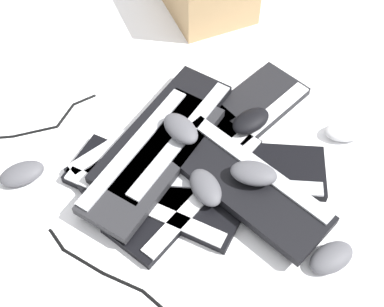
% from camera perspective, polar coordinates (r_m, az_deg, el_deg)
% --- Properties ---
extents(ground_plane, '(3.20, 3.20, 0.00)m').
position_cam_1_polar(ground_plane, '(1.37, -3.98, -0.58)').
color(ground_plane, white).
extents(keyboard_0, '(0.21, 0.46, 0.03)m').
position_cam_1_polar(keyboard_0, '(1.38, -4.25, 1.04)').
color(keyboard_0, black).
rests_on(keyboard_0, ground).
extents(keyboard_1, '(0.46, 0.27, 0.03)m').
position_cam_1_polar(keyboard_1, '(1.30, -4.06, -4.04)').
color(keyboard_1, black).
rests_on(keyboard_1, ground).
extents(keyboard_2, '(0.18, 0.45, 0.03)m').
position_cam_1_polar(keyboard_2, '(1.30, -0.58, -3.37)').
color(keyboard_2, black).
rests_on(keyboard_2, ground).
extents(keyboard_3, '(0.44, 0.39, 0.03)m').
position_cam_1_polar(keyboard_3, '(1.33, 4.72, -1.68)').
color(keyboard_3, black).
rests_on(keyboard_3, ground).
extents(keyboard_4, '(0.16, 0.44, 0.03)m').
position_cam_1_polar(keyboard_4, '(1.43, 4.94, 3.50)').
color(keyboard_4, black).
rests_on(keyboard_4, ground).
extents(keyboard_5, '(0.23, 0.46, 0.03)m').
position_cam_1_polar(keyboard_5, '(1.36, -3.00, 2.28)').
color(keyboard_5, black).
rests_on(keyboard_5, keyboard_0).
extents(keyboard_6, '(0.44, 0.16, 0.03)m').
position_cam_1_polar(keyboard_6, '(1.28, 5.59, -3.19)').
color(keyboard_6, black).
rests_on(keyboard_6, keyboard_3).
extents(keyboard_7, '(0.23, 0.46, 0.03)m').
position_cam_1_polar(keyboard_7, '(1.32, -4.23, -0.50)').
color(keyboard_7, '#232326').
rests_on(keyboard_7, keyboard_1).
extents(mouse_0, '(0.10, 0.12, 0.04)m').
position_cam_1_polar(mouse_0, '(1.24, 14.64, -10.69)').
color(mouse_0, '#4C4C51').
rests_on(mouse_0, ground).
extents(mouse_1, '(0.12, 0.08, 0.04)m').
position_cam_1_polar(mouse_1, '(1.32, -1.22, 2.67)').
color(mouse_1, '#4C4C51').
rests_on(mouse_1, keyboard_5).
extents(mouse_2, '(0.13, 0.11, 0.04)m').
position_cam_1_polar(mouse_2, '(1.25, 6.59, -2.11)').
color(mouse_2, '#4C4C51').
rests_on(mouse_2, keyboard_6).
extents(mouse_3, '(0.08, 0.12, 0.04)m').
position_cam_1_polar(mouse_3, '(1.38, 6.29, 3.48)').
color(mouse_3, black).
rests_on(mouse_3, keyboard_4).
extents(mouse_4, '(0.10, 0.13, 0.04)m').
position_cam_1_polar(mouse_4, '(1.38, -17.68, -2.06)').
color(mouse_4, '#4C4C51').
rests_on(mouse_4, ground).
extents(mouse_5, '(0.13, 0.10, 0.04)m').
position_cam_1_polar(mouse_5, '(1.26, 1.55, -3.57)').
color(mouse_5, '#4C4C51').
rests_on(mouse_5, keyboard_2).
extents(mouse_6, '(0.12, 0.13, 0.04)m').
position_cam_1_polar(mouse_6, '(1.45, 16.05, 2.32)').
color(mouse_6, silver).
rests_on(mouse_6, ground).
extents(cable_1, '(0.32, 0.40, 0.01)m').
position_cam_1_polar(cable_1, '(1.52, -19.21, 3.14)').
color(cable_1, black).
rests_on(cable_1, ground).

